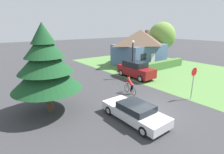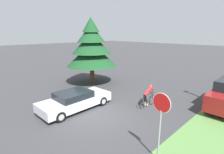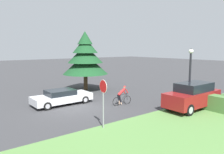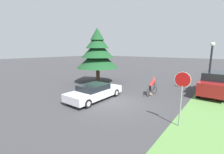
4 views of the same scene
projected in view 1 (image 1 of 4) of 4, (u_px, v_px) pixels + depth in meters
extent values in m
plane|color=#38383A|center=(148.00, 111.00, 12.73)|extent=(140.00, 140.00, 0.00)
cube|color=#568442|center=(188.00, 73.00, 22.82)|extent=(16.00, 36.00, 0.01)
cube|color=slate|center=(139.00, 54.00, 28.33)|extent=(8.04, 5.77, 3.16)
pyramid|color=brown|center=(140.00, 37.00, 27.57)|extent=(8.68, 6.23, 2.29)
cube|color=silver|center=(153.00, 60.00, 26.49)|extent=(0.90, 0.11, 2.00)
cube|color=black|center=(144.00, 57.00, 24.94)|extent=(1.10, 0.12, 0.90)
cube|color=brown|center=(147.00, 33.00, 29.23)|extent=(0.52, 0.52, 0.80)
cube|color=#4C7A3D|center=(158.00, 66.00, 24.62)|extent=(10.53, 0.90, 1.13)
cube|color=silver|center=(134.00, 113.00, 11.37)|extent=(1.93, 4.72, 0.55)
cube|color=black|center=(136.00, 107.00, 11.12)|extent=(1.66, 2.18, 0.41)
cylinder|color=black|center=(109.00, 110.00, 12.15)|extent=(0.27, 0.61, 0.60)
cylinder|color=#ADADB2|center=(109.00, 110.00, 12.15)|extent=(0.28, 0.35, 0.35)
cylinder|color=black|center=(127.00, 104.00, 13.12)|extent=(0.27, 0.61, 0.60)
cylinder|color=#ADADB2|center=(127.00, 104.00, 13.12)|extent=(0.28, 0.35, 0.35)
cylinder|color=black|center=(144.00, 131.00, 9.73)|extent=(0.27, 0.61, 0.60)
cylinder|color=#ADADB2|center=(144.00, 131.00, 9.73)|extent=(0.28, 0.35, 0.35)
cylinder|color=black|center=(162.00, 122.00, 10.71)|extent=(0.27, 0.61, 0.60)
cylinder|color=#ADADB2|center=(162.00, 122.00, 10.71)|extent=(0.28, 0.35, 0.35)
torus|color=black|center=(133.00, 92.00, 15.58)|extent=(0.11, 0.70, 0.70)
torus|color=black|center=(127.00, 88.00, 16.42)|extent=(0.11, 0.70, 0.70)
cylinder|color=black|center=(132.00, 89.00, 15.74)|extent=(0.05, 0.18, 0.58)
cylinder|color=black|center=(129.00, 87.00, 16.04)|extent=(0.10, 0.64, 0.69)
cylinder|color=black|center=(130.00, 85.00, 15.90)|extent=(0.12, 0.76, 0.13)
cylinder|color=black|center=(132.00, 92.00, 15.73)|extent=(0.07, 0.34, 0.15)
cylinder|color=black|center=(133.00, 89.00, 15.59)|extent=(0.05, 0.22, 0.47)
cylinder|color=black|center=(127.00, 86.00, 16.31)|extent=(0.05, 0.12, 0.56)
cylinder|color=black|center=(127.00, 83.00, 16.20)|extent=(0.44, 0.07, 0.02)
ellipsoid|color=black|center=(132.00, 86.00, 15.60)|extent=(0.10, 0.21, 0.05)
cylinder|color=black|center=(132.00, 88.00, 15.65)|extent=(0.14, 0.26, 0.48)
cylinder|color=black|center=(131.00, 88.00, 15.79)|extent=(0.14, 0.26, 0.64)
cylinder|color=tan|center=(132.00, 92.00, 15.81)|extent=(0.08, 0.08, 0.30)
cylinder|color=tan|center=(131.00, 92.00, 15.99)|extent=(0.17, 0.08, 0.21)
cylinder|color=red|center=(130.00, 82.00, 15.76)|extent=(0.29, 0.72, 0.59)
cylinder|color=red|center=(129.00, 82.00, 15.97)|extent=(0.10, 0.26, 0.36)
cylinder|color=red|center=(127.00, 81.00, 16.18)|extent=(0.10, 0.26, 0.36)
sphere|color=tan|center=(129.00, 78.00, 15.90)|extent=(0.19, 0.19, 0.19)
ellipsoid|color=red|center=(129.00, 78.00, 15.89)|extent=(0.22, 0.18, 0.12)
cube|color=maroon|center=(136.00, 71.00, 20.78)|extent=(1.90, 4.78, 1.00)
cube|color=black|center=(135.00, 64.00, 20.70)|extent=(1.67, 2.80, 0.63)
cylinder|color=black|center=(122.00, 73.00, 21.65)|extent=(0.26, 0.79, 0.79)
cylinder|color=#ADADB2|center=(122.00, 73.00, 21.65)|extent=(0.27, 0.46, 0.46)
cylinder|color=black|center=(131.00, 71.00, 22.63)|extent=(0.26, 0.79, 0.79)
cylinder|color=#ADADB2|center=(131.00, 71.00, 22.63)|extent=(0.27, 0.46, 0.46)
cylinder|color=black|center=(141.00, 79.00, 19.17)|extent=(0.26, 0.79, 0.79)
cylinder|color=#ADADB2|center=(141.00, 79.00, 19.17)|extent=(0.27, 0.46, 0.46)
cylinder|color=black|center=(151.00, 76.00, 20.14)|extent=(0.26, 0.79, 0.79)
cylinder|color=#ADADB2|center=(151.00, 76.00, 20.14)|extent=(0.27, 0.46, 0.46)
cylinder|color=gray|center=(192.00, 87.00, 14.54)|extent=(0.07, 0.07, 2.08)
cylinder|color=red|center=(194.00, 72.00, 14.16)|extent=(0.71, 0.07, 0.71)
cylinder|color=silver|center=(194.00, 72.00, 14.16)|extent=(0.75, 0.07, 0.75)
cylinder|color=black|center=(132.00, 61.00, 20.37)|extent=(0.15, 0.15, 4.09)
sphere|color=white|center=(133.00, 42.00, 19.75)|extent=(0.35, 0.35, 0.35)
cone|color=black|center=(133.00, 40.00, 19.70)|extent=(0.21, 0.21, 0.14)
cylinder|color=#4C3823|center=(50.00, 100.00, 12.44)|extent=(0.42, 0.42, 1.75)
cone|color=#194723|center=(47.00, 74.00, 11.90)|extent=(4.71, 4.71, 2.13)
cone|color=#194723|center=(45.00, 59.00, 11.61)|extent=(3.67, 3.67, 1.88)
cone|color=#194723|center=(44.00, 45.00, 11.35)|extent=(2.64, 2.64, 1.62)
cone|color=#194723|center=(42.00, 33.00, 11.14)|extent=(1.60, 1.60, 1.37)
cylinder|color=#4C3823|center=(160.00, 54.00, 32.04)|extent=(0.37, 0.37, 2.26)
ellipsoid|color=olive|center=(162.00, 36.00, 31.17)|extent=(4.67, 4.67, 4.91)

